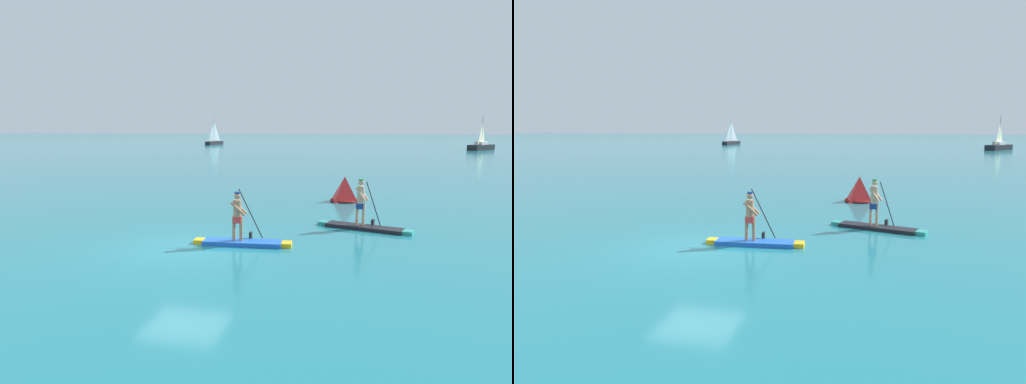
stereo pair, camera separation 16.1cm
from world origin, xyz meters
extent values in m
plane|color=#1E727F|center=(0.00, 0.00, 0.00)|extent=(440.00, 440.00, 0.00)
cube|color=blue|center=(1.62, 0.88, 0.07)|extent=(2.53, 0.84, 0.14)
cube|color=yellow|center=(3.02, 0.97, 0.07)|extent=(0.34, 0.49, 0.14)
cube|color=yellow|center=(0.22, 0.78, 0.07)|extent=(0.34, 0.42, 0.14)
cylinder|color=#997051|center=(1.57, 0.87, 0.52)|extent=(0.11, 0.11, 0.77)
cylinder|color=#997051|center=(1.35, 0.86, 0.52)|extent=(0.11, 0.11, 0.77)
cube|color=red|center=(1.46, 0.87, 0.82)|extent=(0.27, 0.24, 0.22)
cylinder|color=#997051|center=(1.46, 0.87, 1.17)|extent=(0.26, 0.26, 0.53)
sphere|color=#997051|center=(1.46, 0.87, 1.57)|extent=(0.21, 0.21, 0.21)
cylinder|color=navy|center=(1.46, 0.87, 1.67)|extent=(0.18, 0.18, 0.06)
cylinder|color=#997051|center=(1.50, 1.02, 1.18)|extent=(0.49, 0.12, 0.46)
cylinder|color=#997051|center=(1.52, 0.72, 1.18)|extent=(0.49, 0.12, 0.46)
cylinder|color=black|center=(1.78, 1.32, 0.94)|extent=(0.81, 0.09, 1.61)
cube|color=black|center=(1.78, 1.32, 0.16)|extent=(0.09, 0.20, 0.32)
cube|color=black|center=(5.41, 4.02, 0.07)|extent=(2.87, 1.52, 0.13)
cube|color=teal|center=(6.91, 3.52, 0.07)|extent=(0.48, 0.56, 0.13)
cube|color=teal|center=(3.91, 4.51, 0.07)|extent=(0.46, 0.49, 0.13)
cylinder|color=tan|center=(5.37, 4.03, 0.54)|extent=(0.11, 0.11, 0.82)
cylinder|color=tan|center=(5.14, 4.11, 0.54)|extent=(0.11, 0.11, 0.82)
cube|color=navy|center=(5.25, 4.07, 0.86)|extent=(0.32, 0.29, 0.22)
cylinder|color=tan|center=(5.25, 4.07, 1.26)|extent=(0.26, 0.26, 0.63)
sphere|color=tan|center=(5.25, 4.07, 1.71)|extent=(0.21, 0.21, 0.21)
cylinder|color=#338C4C|center=(5.25, 4.07, 1.81)|extent=(0.18, 0.18, 0.06)
cylinder|color=tan|center=(5.35, 4.20, 1.29)|extent=(0.41, 0.20, 0.53)
cylinder|color=tan|center=(5.25, 3.91, 1.29)|extent=(0.41, 0.20, 0.53)
cylinder|color=black|center=(5.72, 4.37, 0.90)|extent=(0.58, 0.22, 1.62)
cube|color=black|center=(5.72, 4.37, 0.15)|extent=(0.14, 0.21, 0.32)
pyramid|color=red|center=(4.50, 10.29, 0.63)|extent=(1.65, 1.65, 1.26)
torus|color=maroon|center=(4.50, 10.29, 0.06)|extent=(1.42, 1.42, 0.12)
cube|color=black|center=(-23.93, 77.90, 0.35)|extent=(2.61, 4.95, 0.70)
cylinder|color=#B2B2B7|center=(-23.93, 77.90, 3.23)|extent=(0.12, 0.12, 5.06)
pyramid|color=white|center=(-23.93, 77.90, 2.82)|extent=(1.27, 1.84, 4.04)
cube|color=black|center=(24.13, 66.74, 0.42)|extent=(5.03, 5.77, 0.84)
cylinder|color=#B2B2B7|center=(24.13, 66.74, 3.16)|extent=(0.12, 0.12, 4.65)
pyramid|color=beige|center=(24.13, 66.74, 2.71)|extent=(1.35, 2.43, 3.56)
cube|color=silver|center=(24.13, 66.74, 1.09)|extent=(2.26, 2.43, 0.50)
camera|label=1|loc=(5.14, -12.91, 3.73)|focal=32.32mm
camera|label=2|loc=(5.30, -12.88, 3.73)|focal=32.32mm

